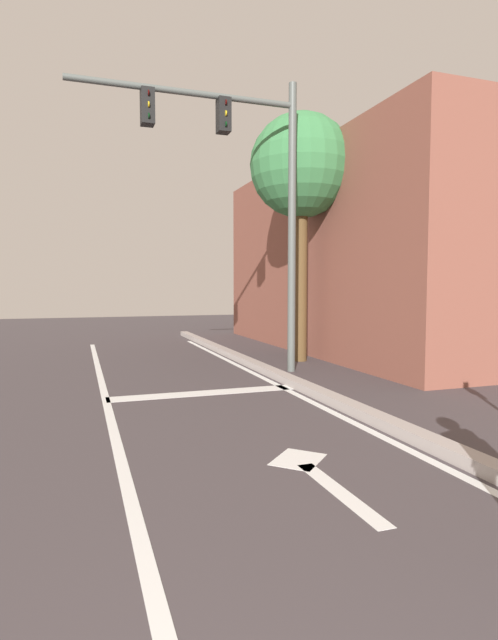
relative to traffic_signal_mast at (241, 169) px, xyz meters
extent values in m
cube|color=silver|center=(-2.70, -3.73, -4.04)|extent=(0.12, 20.00, 0.01)
cube|color=silver|center=(0.26, -3.73, -4.04)|extent=(0.12, 20.00, 0.01)
cube|color=silver|center=(-1.14, -1.50, -4.04)|extent=(3.11, 0.40, 0.01)
cube|color=silver|center=(-0.99, -5.74, -4.04)|extent=(0.16, 1.40, 0.01)
cube|color=silver|center=(-0.99, -4.89, -4.04)|extent=(0.71, 0.71, 0.01)
cube|color=#A49A95|center=(0.51, -3.73, -3.97)|extent=(0.24, 24.00, 0.14)
cylinder|color=#525855|center=(1.08, 0.00, -1.13)|extent=(0.16, 0.16, 5.82)
cylinder|color=#525855|center=(-1.08, 0.00, 1.33)|extent=(4.32, 0.12, 0.12)
cube|color=black|center=(-0.36, 0.00, 0.98)|extent=(0.24, 0.28, 0.64)
cylinder|color=#3A0605|center=(-0.36, -0.15, 1.18)|extent=(0.02, 0.10, 0.10)
cylinder|color=yellow|center=(-0.36, -0.15, 0.98)|extent=(0.02, 0.10, 0.10)
cylinder|color=black|center=(-0.36, -0.15, 0.78)|extent=(0.02, 0.10, 0.10)
cube|color=black|center=(-1.80, 0.00, 0.98)|extent=(0.24, 0.28, 0.64)
cylinder|color=#3A0605|center=(-1.80, -0.15, 1.18)|extent=(0.02, 0.10, 0.10)
cylinder|color=yellow|center=(-1.80, -0.15, 0.98)|extent=(0.02, 0.10, 0.10)
cylinder|color=black|center=(-1.80, -0.15, 0.78)|extent=(0.02, 0.10, 0.10)
cylinder|color=brown|center=(1.86, 1.26, -2.13)|extent=(0.31, 0.31, 3.82)
sphere|color=#387A44|center=(1.86, 1.26, 0.50)|extent=(2.38, 2.38, 2.38)
cube|color=brown|center=(8.59, 2.90, -1.43)|extent=(12.36, 10.88, 5.22)
camera|label=1|loc=(-3.07, -9.42, -2.28)|focal=28.02mm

